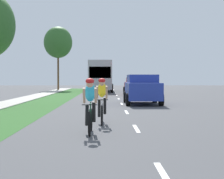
% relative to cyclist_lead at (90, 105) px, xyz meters
% --- Properties ---
extents(ground_plane, '(120.00, 120.00, 0.00)m').
position_rel_cyclist_lead_xyz_m(ground_plane, '(1.39, 11.09, -0.81)').
color(ground_plane, '#4C4C4F').
extents(grass_verge, '(2.63, 70.00, 0.01)m').
position_rel_cyclist_lead_xyz_m(grass_verge, '(-3.48, 11.09, -0.81)').
color(grass_verge, '#2D6026').
rests_on(grass_verge, ground_plane).
extents(sidewalk_concrete, '(1.70, 70.00, 0.10)m').
position_rel_cyclist_lead_xyz_m(sidewalk_concrete, '(-5.65, 11.09, -0.81)').
color(sidewalk_concrete, '#B2ADA3').
rests_on(sidewalk_concrete, ground_plane).
extents(lane_markings_center, '(0.12, 52.20, 0.01)m').
position_rel_cyclist_lead_xyz_m(lane_markings_center, '(1.39, 15.09, -0.81)').
color(lane_markings_center, white).
rests_on(lane_markings_center, ground_plane).
extents(cyclist_lead, '(0.42, 1.72, 1.58)m').
position_rel_cyclist_lead_xyz_m(cyclist_lead, '(0.00, 0.00, 0.00)').
color(cyclist_lead, black).
rests_on(cyclist_lead, ground_plane).
extents(cyclist_trailing, '(0.42, 1.72, 1.58)m').
position_rel_cyclist_lead_xyz_m(cyclist_trailing, '(0.30, 2.33, 0.00)').
color(cyclist_trailing, black).
rests_on(cyclist_trailing, ground_plane).
extents(suv_blue, '(2.15, 4.70, 1.79)m').
position_rel_cyclist_lead_xyz_m(suv_blue, '(2.64, 12.10, 0.14)').
color(suv_blue, '#23389E').
rests_on(suv_blue, ground_plane).
extents(pickup_red, '(2.22, 5.10, 1.64)m').
position_rel_cyclist_lead_xyz_m(pickup_red, '(3.20, 23.78, 0.02)').
color(pickup_red, red).
rests_on(pickup_red, ground_plane).
extents(bus_silver, '(2.78, 11.60, 3.48)m').
position_rel_cyclist_lead_xyz_m(bus_silver, '(-0.21, 33.55, 1.17)').
color(bus_silver, '#A5A8AD').
rests_on(bus_silver, ground_plane).
extents(street_tree_far, '(3.77, 3.77, 8.41)m').
position_rel_cyclist_lead_xyz_m(street_tree_far, '(-5.96, 38.90, 5.50)').
color(street_tree_far, brown).
rests_on(street_tree_far, ground_plane).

